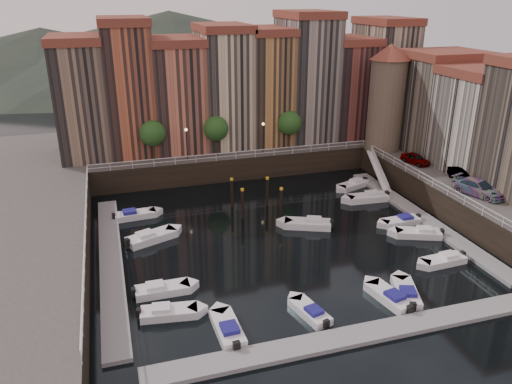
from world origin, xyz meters
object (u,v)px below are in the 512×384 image
object	(u,v)px
corner_tower	(387,96)
mooring_pilings	(256,198)
boat_left_0	(168,312)
boat_left_1	(161,290)
car_c	(478,189)
gangway	(379,169)
car_a	(415,159)
boat_left_3	(151,237)
car_b	(462,176)

from	to	relation	value
corner_tower	mooring_pilings	xyz separation A→B (m)	(-20.44, -8.57, -8.54)
boat_left_0	boat_left_1	bearing A→B (deg)	99.74
car_c	gangway	bearing A→B (deg)	87.03
mooring_pilings	boat_left_1	size ratio (longest dim) A/B	1.02
corner_tower	boat_left_0	world-z (taller)	corner_tower
car_a	car_c	size ratio (longest dim) A/B	0.70
boat_left_1	car_a	size ratio (longest dim) A/B	1.20
boat_left_3	car_c	world-z (taller)	car_c
boat_left_0	car_b	distance (m)	36.14
mooring_pilings	boat_left_1	bearing A→B (deg)	-132.09
boat_left_0	boat_left_1	world-z (taller)	boat_left_1
corner_tower	boat_left_3	xyz separation A→B (m)	(-32.33, -12.28, -9.79)
gangway	car_c	size ratio (longest dim) A/B	1.50
boat_left_3	gangway	bearing A→B (deg)	-6.63
boat_left_0	mooring_pilings	bearing A→B (deg)	62.25
corner_tower	boat_left_1	xyz separation A→B (m)	(-32.45, -21.86, -9.84)
boat_left_1	boat_left_3	size ratio (longest dim) A/B	0.88
boat_left_0	boat_left_3	bearing A→B (deg)	97.90
corner_tower	mooring_pilings	bearing A→B (deg)	-157.27
boat_left_0	car_b	bearing A→B (deg)	25.99
car_c	mooring_pilings	bearing A→B (deg)	137.70
mooring_pilings	car_a	bearing A→B (deg)	4.39
mooring_pilings	boat_left_0	xyz separation A→B (m)	(-11.91, -16.54, -1.30)
car_b	mooring_pilings	bearing A→B (deg)	-179.02
mooring_pilings	car_c	bearing A→B (deg)	-23.23
corner_tower	boat_left_3	bearing A→B (deg)	-159.21
car_a	boat_left_1	bearing A→B (deg)	-169.81
mooring_pilings	car_b	bearing A→B (deg)	-13.68
car_b	car_c	size ratio (longest dim) A/B	0.82
mooring_pilings	boat_left_0	world-z (taller)	mooring_pilings
gangway	car_b	distance (m)	10.78
mooring_pilings	corner_tower	bearing A→B (deg)	22.73
car_b	boat_left_1	bearing A→B (deg)	-152.43
boat_left_0	car_c	xyz separation A→B (m)	(33.27, 7.37, 3.46)
boat_left_3	car_a	world-z (taller)	car_a
boat_left_1	corner_tower	bearing A→B (deg)	33.85
boat_left_3	mooring_pilings	bearing A→B (deg)	-4.10
boat_left_0	boat_left_3	size ratio (longest dim) A/B	0.87
car_c	boat_left_1	bearing A→B (deg)	167.98
boat_left_1	boat_left_0	bearing A→B (deg)	-88.38
boat_left_0	car_c	bearing A→B (deg)	20.50
car_a	car_b	size ratio (longest dim) A/B	0.85
boat_left_3	car_c	distance (m)	33.86
boat_left_0	car_b	xyz separation A→B (m)	(34.22, 11.11, 3.40)
boat_left_0	boat_left_3	xyz separation A→B (m)	(0.02, 12.83, 0.05)
mooring_pilings	boat_left_1	xyz separation A→B (m)	(-12.01, -13.29, -1.29)
gangway	car_b	xyz separation A→B (m)	(4.77, -9.49, 1.83)
car_c	corner_tower	bearing A→B (deg)	73.89
corner_tower	gangway	distance (m)	9.86
car_a	car_c	world-z (taller)	car_c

